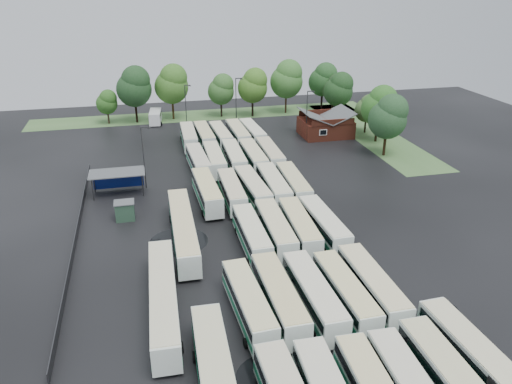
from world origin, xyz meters
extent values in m
plane|color=black|center=(0.00, 0.00, 0.00)|extent=(160.00, 160.00, 0.00)
cube|color=maroon|center=(24.00, 42.80, 1.70)|extent=(10.00, 8.00, 3.40)
cube|color=#4C4F51|center=(21.50, 42.80, 4.30)|extent=(5.07, 8.60, 2.19)
cube|color=#4C4F51|center=(26.50, 42.80, 4.30)|extent=(5.07, 8.60, 2.19)
cube|color=maroon|center=(24.00, 38.80, 3.90)|extent=(9.00, 0.20, 1.20)
cube|color=silver|center=(22.00, 38.75, 2.00)|extent=(1.60, 0.12, 1.20)
cylinder|color=#2D2D30|center=(-20.80, 20.00, 1.70)|extent=(0.16, 0.16, 3.40)
cylinder|color=#2D2D30|center=(-13.60, 20.00, 1.70)|extent=(0.16, 0.16, 3.40)
cylinder|color=#2D2D30|center=(-20.80, 23.20, 1.70)|extent=(0.16, 0.16, 3.40)
cylinder|color=#2D2D30|center=(-13.60, 23.20, 1.70)|extent=(0.16, 0.16, 3.40)
cube|color=#4C4F51|center=(-17.20, 21.60, 3.50)|extent=(8.20, 4.20, 0.15)
cube|color=navy|center=(-17.20, 23.50, 1.60)|extent=(7.60, 0.08, 2.60)
cube|color=#264330|center=(-16.20, 12.60, 1.25)|extent=(2.50, 2.00, 2.50)
cube|color=#4C4F51|center=(-16.20, 12.60, 2.56)|extent=(2.70, 2.20, 0.12)
cube|color=#476E37|center=(2.00, 64.80, 0.01)|extent=(80.00, 10.00, 0.01)
cube|color=#476E37|center=(34.00, 42.80, 0.01)|extent=(10.00, 50.00, 0.01)
cube|color=#2D2D30|center=(-22.20, 8.00, 0.60)|extent=(0.10, 50.00, 1.20)
cylinder|color=black|center=(2.19, -22.32, 0.45)|extent=(2.55, 0.96, 0.96)
cube|color=beige|center=(5.05, -26.20, 3.26)|extent=(2.91, 11.77, 0.12)
cylinder|color=black|center=(5.05, -22.34, 0.45)|extent=(2.56, 0.96, 0.96)
cube|color=silver|center=(8.56, -25.79, 1.90)|extent=(2.67, 12.49, 2.86)
cube|color=black|center=(8.56, -25.79, 2.47)|extent=(2.73, 11.99, 0.91)
cube|color=beige|center=(8.56, -25.79, 3.38)|extent=(2.57, 12.11, 0.12)
cylinder|color=black|center=(8.56, -21.80, 0.47)|extent=(2.65, 1.00, 1.00)
cube|color=silver|center=(-4.46, -12.27, 1.82)|extent=(3.08, 12.10, 2.75)
cube|color=black|center=(-4.46, -12.27, 2.37)|extent=(3.12, 11.62, 0.88)
cube|color=#117549|center=(-4.46, -12.27, 1.22)|extent=(3.12, 11.86, 0.60)
cube|color=beige|center=(-4.46, -12.27, 3.25)|extent=(2.96, 11.73, 0.12)
cylinder|color=black|center=(-4.46, -16.11, 0.45)|extent=(2.55, 0.96, 0.96)
cylinder|color=black|center=(-4.46, -8.43, 0.45)|extent=(2.55, 0.96, 0.96)
cube|color=silver|center=(-1.40, -12.15, 1.90)|extent=(2.72, 12.52, 2.86)
cube|color=black|center=(-1.40, -12.15, 2.47)|extent=(2.78, 12.02, 0.92)
cube|color=#22764E|center=(-1.40, -12.15, 1.27)|extent=(2.77, 12.27, 0.63)
cube|color=beige|center=(-1.40, -12.15, 3.38)|extent=(2.62, 12.14, 0.12)
cylinder|color=black|center=(-1.40, -16.14, 0.47)|extent=(2.65, 1.00, 1.00)
cylinder|color=black|center=(-1.40, -8.15, 0.47)|extent=(2.65, 1.00, 1.00)
cube|color=silver|center=(2.02, -12.53, 1.89)|extent=(2.80, 12.49, 2.85)
cube|color=black|center=(2.02, -12.53, 2.46)|extent=(2.86, 11.99, 0.91)
cube|color=#1F6B4C|center=(2.02, -12.53, 1.27)|extent=(2.85, 12.24, 0.63)
cube|color=#EEE6C4|center=(2.02, -12.53, 3.37)|extent=(2.69, 12.11, 0.12)
cylinder|color=black|center=(2.02, -16.52, 0.47)|extent=(2.64, 1.00, 1.00)
cylinder|color=black|center=(2.02, -8.55, 0.47)|extent=(2.64, 1.00, 1.00)
cube|color=silver|center=(5.24, -12.74, 1.82)|extent=(2.68, 11.98, 2.74)
cube|color=black|center=(5.24, -12.74, 2.36)|extent=(2.73, 11.50, 0.88)
cube|color=#0D7044|center=(5.24, -12.74, 1.21)|extent=(2.73, 11.74, 0.60)
cube|color=beige|center=(5.24, -12.74, 3.23)|extent=(2.58, 11.62, 0.12)
cylinder|color=black|center=(5.24, -16.56, 0.45)|extent=(2.54, 0.95, 0.95)
cylinder|color=black|center=(5.24, -8.92, 0.45)|extent=(2.54, 0.95, 0.95)
cube|color=silver|center=(8.29, -12.38, 1.88)|extent=(2.58, 12.37, 2.84)
cube|color=black|center=(8.29, -12.38, 2.45)|extent=(2.64, 11.88, 0.91)
cube|color=#1D7C4F|center=(8.29, -12.38, 1.26)|extent=(2.63, 12.13, 0.62)
cube|color=beige|center=(8.29, -12.38, 3.35)|extent=(2.48, 12.00, 0.12)
cylinder|color=black|center=(8.29, -16.33, 0.46)|extent=(2.63, 0.99, 0.99)
cylinder|color=black|center=(8.29, -8.42, 0.46)|extent=(2.63, 0.99, 0.99)
cube|color=silver|center=(-1.12, 1.12, 1.81)|extent=(2.48, 11.89, 2.72)
cube|color=black|center=(-1.12, 1.12, 2.35)|extent=(2.54, 11.41, 0.87)
cube|color=#0B7443|center=(-1.12, 1.12, 1.21)|extent=(2.53, 11.65, 0.60)
cube|color=#F5F0C4|center=(-1.12, 1.12, 3.22)|extent=(2.38, 11.53, 0.12)
cylinder|color=black|center=(-1.12, -2.69, 0.45)|extent=(2.53, 0.95, 0.95)
cylinder|color=black|center=(-1.12, 4.92, 0.45)|extent=(2.53, 0.95, 0.95)
cube|color=silver|center=(1.97, 1.54, 1.88)|extent=(2.87, 12.44, 2.84)
cube|color=black|center=(1.97, 1.54, 2.45)|extent=(2.92, 11.94, 0.91)
cube|color=#196D46|center=(1.97, 1.54, 1.26)|extent=(2.92, 12.19, 0.62)
cube|color=beige|center=(1.97, 1.54, 3.35)|extent=(2.76, 12.06, 0.12)
cylinder|color=black|center=(1.97, -2.42, 0.46)|extent=(2.63, 0.99, 0.99)
cylinder|color=black|center=(1.97, 5.50, 0.46)|extent=(2.63, 0.99, 0.99)
cube|color=silver|center=(5.05, 1.48, 1.86)|extent=(3.12, 12.35, 2.81)
cube|color=black|center=(5.05, 1.48, 2.42)|extent=(3.16, 11.86, 0.90)
cube|color=#0C6D45|center=(5.05, 1.48, 1.24)|extent=(3.16, 12.11, 0.62)
cube|color=beige|center=(5.05, 1.48, 3.32)|extent=(3.00, 11.98, 0.12)
cylinder|color=black|center=(5.05, -2.44, 0.46)|extent=(2.60, 0.98, 0.98)
cylinder|color=black|center=(5.05, 5.40, 0.46)|extent=(2.60, 0.98, 0.98)
cube|color=silver|center=(8.23, 1.39, 1.87)|extent=(2.83, 12.34, 2.82)
cube|color=black|center=(8.23, 1.39, 2.43)|extent=(2.88, 11.85, 0.90)
cube|color=#1E704B|center=(8.23, 1.39, 1.25)|extent=(2.87, 12.10, 0.62)
cube|color=#F2EBC9|center=(8.23, 1.39, 3.33)|extent=(2.72, 11.97, 0.12)
cylinder|color=black|center=(8.23, -2.54, 0.46)|extent=(2.61, 0.98, 0.98)
cylinder|color=black|center=(8.23, 5.33, 0.46)|extent=(2.61, 0.98, 0.98)
cube|color=silver|center=(-4.59, 15.01, 1.90)|extent=(2.94, 12.58, 2.87)
cube|color=black|center=(-4.59, 15.01, 2.48)|extent=(2.99, 12.08, 0.92)
cube|color=#137A48|center=(-4.59, 15.01, 1.27)|extent=(2.99, 12.33, 0.63)
cube|color=#EEE093|center=(-4.59, 15.01, 3.39)|extent=(2.83, 12.20, 0.13)
cylinder|color=black|center=(-4.59, 11.00, 0.47)|extent=(2.66, 1.00, 1.00)
cylinder|color=black|center=(-4.59, 19.01, 0.47)|extent=(2.66, 1.00, 1.00)
cube|color=silver|center=(-1.04, 14.54, 1.81)|extent=(2.64, 11.92, 2.72)
cube|color=black|center=(-1.04, 14.54, 2.35)|extent=(2.69, 11.44, 0.87)
cube|color=#0C753F|center=(-1.04, 14.54, 1.21)|extent=(2.69, 11.68, 0.60)
cube|color=beige|center=(-1.04, 14.54, 3.22)|extent=(2.54, 11.56, 0.12)
cylinder|color=black|center=(-1.04, 10.74, 0.45)|extent=(2.53, 0.95, 0.95)
cylinder|color=black|center=(-1.04, 18.34, 0.45)|extent=(2.53, 0.95, 0.95)
cube|color=silver|center=(2.13, 14.72, 1.86)|extent=(3.14, 12.37, 2.81)
cube|color=black|center=(2.13, 14.72, 2.43)|extent=(3.18, 11.88, 0.90)
cube|color=#0F7140|center=(2.13, 14.72, 1.25)|extent=(3.18, 12.13, 0.62)
cube|color=beige|center=(2.13, 14.72, 3.32)|extent=(3.02, 12.00, 0.12)
cylinder|color=black|center=(2.13, 10.80, 0.46)|extent=(2.61, 0.98, 0.98)
cylinder|color=black|center=(2.13, 18.65, 0.46)|extent=(2.61, 0.98, 0.98)
cube|color=silver|center=(5.35, 14.87, 1.91)|extent=(2.90, 12.60, 2.87)
cube|color=black|center=(5.35, 14.87, 2.48)|extent=(2.95, 12.10, 0.92)
cube|color=#136843|center=(5.35, 14.87, 1.28)|extent=(2.94, 12.35, 0.63)
cube|color=beige|center=(5.35, 14.87, 3.40)|extent=(2.78, 12.22, 0.13)
cylinder|color=black|center=(5.35, 10.85, 0.47)|extent=(2.67, 1.00, 1.00)
cylinder|color=black|center=(5.35, 18.88, 0.47)|extent=(2.67, 1.00, 1.00)
cube|color=silver|center=(8.43, 14.86, 1.86)|extent=(3.00, 12.34, 2.81)
cube|color=black|center=(8.43, 14.86, 2.43)|extent=(3.04, 11.86, 0.90)
cube|color=#0A7943|center=(8.43, 14.86, 1.25)|extent=(3.04, 12.10, 0.62)
cube|color=beige|center=(8.43, 14.86, 3.32)|extent=(2.89, 11.97, 0.12)
cylinder|color=black|center=(8.43, 10.94, 0.46)|extent=(2.60, 0.98, 0.98)
cylinder|color=black|center=(8.43, 18.79, 0.46)|extent=(2.60, 0.98, 0.98)
cube|color=silver|center=(-4.22, 28.10, 1.82)|extent=(2.91, 12.06, 2.75)
cube|color=black|center=(-4.22, 28.10, 2.37)|extent=(2.95, 11.58, 0.88)
cube|color=#0A6C42|center=(-4.22, 28.10, 1.22)|extent=(2.95, 11.82, 0.60)
cube|color=beige|center=(-4.22, 28.10, 3.24)|extent=(2.80, 11.70, 0.12)
cylinder|color=black|center=(-4.22, 24.26, 0.45)|extent=(2.55, 0.96, 0.96)
cylinder|color=black|center=(-4.22, 31.93, 0.45)|extent=(2.55, 0.96, 0.96)
cube|color=silver|center=(-1.40, 28.33, 1.85)|extent=(2.78, 12.22, 2.79)
cube|color=black|center=(-1.40, 28.33, 2.41)|extent=(2.83, 11.73, 0.89)
cube|color=#1A6945|center=(-1.40, 28.33, 1.24)|extent=(2.82, 11.98, 0.61)
cube|color=beige|center=(-1.40, 28.33, 3.30)|extent=(2.67, 11.85, 0.12)
cylinder|color=black|center=(-1.40, 24.43, 0.46)|extent=(2.59, 0.97, 0.97)
cylinder|color=black|center=(-1.40, 32.22, 0.46)|extent=(2.59, 0.97, 0.97)
cube|color=silver|center=(2.02, 28.52, 1.88)|extent=(2.93, 12.40, 2.83)
cube|color=black|center=(2.02, 28.52, 2.44)|extent=(2.98, 11.91, 0.90)
cube|color=#0C6E40|center=(2.02, 28.52, 1.25)|extent=(2.98, 12.16, 0.62)
cube|color=#F0E9BC|center=(2.02, 28.52, 3.34)|extent=(2.82, 12.03, 0.12)
cylinder|color=black|center=(2.02, 24.57, 0.46)|extent=(2.62, 0.99, 0.99)
cylinder|color=black|center=(2.02, 32.47, 0.46)|extent=(2.62, 0.99, 0.99)
cube|color=silver|center=(5.28, 28.08, 1.88)|extent=(2.58, 12.36, 2.83)
cube|color=black|center=(5.28, 28.08, 2.45)|extent=(2.65, 11.87, 0.91)
cube|color=#106A41|center=(5.28, 28.08, 1.26)|extent=(2.64, 12.12, 0.62)
cube|color=beige|center=(5.28, 28.08, 3.35)|extent=(2.48, 11.99, 0.12)
cylinder|color=black|center=(5.28, 24.12, 0.46)|extent=(2.63, 0.99, 0.99)
cylinder|color=black|center=(5.28, 32.03, 0.46)|extent=(2.63, 0.99, 0.99)
cube|color=silver|center=(8.40, 28.57, 1.86)|extent=(2.80, 12.30, 2.81)
cube|color=black|center=(8.40, 28.57, 2.43)|extent=(2.85, 11.81, 0.90)
cube|color=#087045|center=(8.40, 28.57, 1.25)|extent=(2.85, 12.06, 0.62)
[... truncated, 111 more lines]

